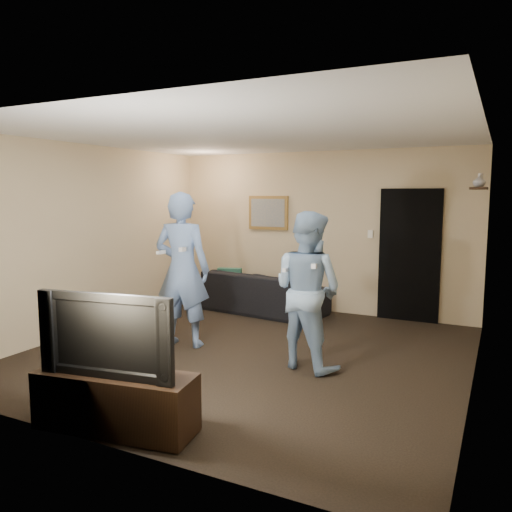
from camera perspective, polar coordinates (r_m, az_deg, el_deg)
The scene contains 19 objects.
ground at distance 6.19m, azimuth -0.82°, elevation -10.96°, with size 5.00×5.00×0.00m, color black.
ceiling at distance 5.92m, azimuth -0.87°, elevation 13.70°, with size 5.00×5.00×0.04m, color silver.
wall_back at distance 8.21m, azimuth 7.20°, elevation 2.74°, with size 5.00×0.04×2.60m, color tan.
wall_front at distance 3.89m, azimuth -18.01°, elevation -2.46°, with size 5.00×0.04×2.60m, color tan.
wall_left at distance 7.40m, azimuth -18.32°, elevation 1.95°, with size 0.04×5.00×2.60m, color tan.
wall_right at distance 5.27m, azimuth 24.09°, elevation -0.29°, with size 0.04×5.00×2.60m, color tan.
sofa at distance 8.19m, azimuth 0.26°, elevation -4.09°, with size 2.24×0.87×0.65m, color black.
throw_pillow at distance 8.41m, azimuth -3.02°, elevation -2.74°, with size 0.40×0.13×0.40m, color #1A5041.
painting_frame at distance 8.51m, azimuth 1.42°, elevation 4.97°, with size 0.72×0.05×0.57m, color olive.
painting_canvas at distance 8.48m, azimuth 1.35°, elevation 4.96°, with size 0.62×0.01×0.47m, color slate.
doorway at distance 7.85m, azimuth 17.12°, elevation 0.07°, with size 0.90×0.06×2.00m, color black.
light_switch at distance 7.95m, azimuth 12.93°, elevation 2.46°, with size 0.08×0.02×0.12m, color silver.
wall_shelf at distance 7.04m, azimuth 24.14°, elevation 7.06°, with size 0.20×0.60×0.03m, color black.
shelf_vase at distance 6.99m, azimuth 24.16°, elevation 7.84°, with size 0.15×0.15×0.16m, color #B2B2B7.
shelf_figurine at distance 7.23m, azimuth 24.25°, elevation 7.88°, with size 0.06×0.06×0.18m, color #BCBCC1.
tv_console at distance 4.37m, azimuth -15.74°, elevation -15.67°, with size 1.33×0.43×0.47m, color black.
television at distance 4.18m, azimuth -16.01°, elevation -8.39°, with size 1.17×0.15×0.68m, color black.
wii_player_left at distance 6.34m, azimuth -8.41°, elevation -1.56°, with size 0.79×0.60×1.95m.
wii_player_right at distance 5.53m, azimuth 5.89°, elevation -3.89°, with size 1.00×0.87×1.74m.
Camera 1 is at (2.70, -5.23, 1.93)m, focal length 35.00 mm.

